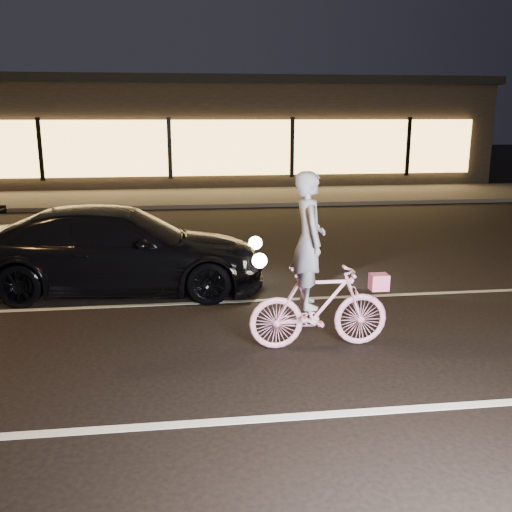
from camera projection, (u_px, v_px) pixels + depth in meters
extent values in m
plane|color=black|center=(153.00, 360.00, 6.69)|extent=(90.00, 90.00, 0.00)
cube|color=silver|center=(146.00, 427.00, 5.25)|extent=(60.00, 0.12, 0.01)
cube|color=gray|center=(159.00, 305.00, 8.62)|extent=(60.00, 0.10, 0.01)
cube|color=#383533|center=(170.00, 198.00, 19.19)|extent=(30.00, 4.00, 0.12)
cube|color=black|center=(171.00, 133.00, 24.49)|extent=(25.00, 8.00, 4.00)
cube|color=black|center=(169.00, 84.00, 23.99)|extent=(25.40, 8.40, 0.30)
cube|color=#EDAD53|center=(170.00, 148.00, 20.64)|extent=(23.00, 0.15, 2.00)
cube|color=black|center=(40.00, 149.00, 20.00)|extent=(0.15, 0.08, 2.20)
cube|color=black|center=(170.00, 148.00, 20.56)|extent=(0.15, 0.08, 2.20)
cube|color=black|center=(292.00, 147.00, 21.13)|extent=(0.15, 0.08, 2.20)
cube|color=black|center=(408.00, 147.00, 21.69)|extent=(0.15, 0.08, 2.20)
imported|color=#FC49A7|center=(319.00, 307.00, 6.94)|extent=(1.72, 0.49, 1.04)
imported|color=silver|center=(309.00, 240.00, 6.72)|extent=(0.39, 0.59, 1.63)
cube|color=#DE3C70|center=(379.00, 282.00, 6.97)|extent=(0.22, 0.18, 0.20)
imported|color=black|center=(119.00, 249.00, 9.20)|extent=(4.82, 2.26, 1.36)
sphere|color=#FFF2BF|center=(256.00, 243.00, 9.93)|extent=(0.23, 0.23, 0.23)
sphere|color=#FFF2BF|center=(260.00, 261.00, 8.73)|extent=(0.23, 0.23, 0.23)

